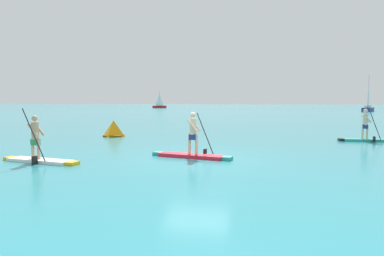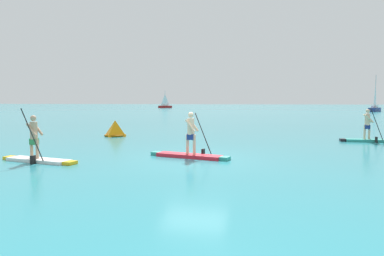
{
  "view_description": "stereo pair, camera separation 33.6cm",
  "coord_description": "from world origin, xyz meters",
  "px_view_note": "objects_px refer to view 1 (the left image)",
  "views": [
    {
      "loc": [
        2.44,
        -12.92,
        2.2
      ],
      "look_at": [
        -1.05,
        4.23,
        0.83
      ],
      "focal_mm": 32.17,
      "sensor_mm": 36.0,
      "label": 1
    },
    {
      "loc": [
        2.77,
        -12.85,
        2.2
      ],
      "look_at": [
        -1.05,
        4.23,
        0.83
      ],
      "focal_mm": 32.17,
      "sensor_mm": 36.0,
      "label": 2
    }
  ],
  "objects_px": {
    "paddleboarder_near_left": "(39,153)",
    "sailboat_right_horizon": "(368,107)",
    "race_marker_buoy": "(114,129)",
    "paddleboarder_far_right": "(366,135)",
    "paddleboarder_mid_center": "(192,149)",
    "sailboat_left_horizon": "(159,105)"
  },
  "relations": [
    {
      "from": "paddleboarder_mid_center",
      "to": "sailboat_left_horizon",
      "type": "height_order",
      "value": "sailboat_left_horizon"
    },
    {
      "from": "sailboat_left_horizon",
      "to": "paddleboarder_near_left",
      "type": "bearing_deg",
      "value": 83.52
    },
    {
      "from": "race_marker_buoy",
      "to": "sailboat_right_horizon",
      "type": "relative_size",
      "value": 0.18
    },
    {
      "from": "sailboat_left_horizon",
      "to": "sailboat_right_horizon",
      "type": "height_order",
      "value": "sailboat_right_horizon"
    },
    {
      "from": "race_marker_buoy",
      "to": "sailboat_right_horizon",
      "type": "bearing_deg",
      "value": 62.15
    },
    {
      "from": "paddleboarder_mid_center",
      "to": "sailboat_right_horizon",
      "type": "distance_m",
      "value": 70.29
    },
    {
      "from": "sailboat_right_horizon",
      "to": "race_marker_buoy",
      "type": "bearing_deg",
      "value": -1.0
    },
    {
      "from": "paddleboarder_mid_center",
      "to": "paddleboarder_far_right",
      "type": "relative_size",
      "value": 1.15
    },
    {
      "from": "paddleboarder_near_left",
      "to": "sailboat_right_horizon",
      "type": "distance_m",
      "value": 74.2
    },
    {
      "from": "race_marker_buoy",
      "to": "paddleboarder_near_left",
      "type": "bearing_deg",
      "value": -82.45
    },
    {
      "from": "paddleboarder_far_right",
      "to": "sailboat_left_horizon",
      "type": "bearing_deg",
      "value": 111.9
    },
    {
      "from": "paddleboarder_far_right",
      "to": "sailboat_left_horizon",
      "type": "xyz_separation_m",
      "value": [
        -37.58,
        85.07,
        0.43
      ]
    },
    {
      "from": "paddleboarder_far_right",
      "to": "sailboat_right_horizon",
      "type": "relative_size",
      "value": 0.38
    },
    {
      "from": "paddleboarder_mid_center",
      "to": "race_marker_buoy",
      "type": "distance_m",
      "value": 9.47
    },
    {
      "from": "sailboat_right_horizon",
      "to": "paddleboarder_mid_center",
      "type": "bearing_deg",
      "value": 6.29
    },
    {
      "from": "paddleboarder_mid_center",
      "to": "sailboat_right_horizon",
      "type": "xyz_separation_m",
      "value": [
        24.67,
        65.81,
        0.59
      ]
    },
    {
      "from": "sailboat_left_horizon",
      "to": "paddleboarder_mid_center",
      "type": "bearing_deg",
      "value": 86.82
    },
    {
      "from": "paddleboarder_mid_center",
      "to": "sailboat_right_horizon",
      "type": "bearing_deg",
      "value": 82.1
    },
    {
      "from": "paddleboarder_mid_center",
      "to": "sailboat_left_horizon",
      "type": "relative_size",
      "value": 0.6
    },
    {
      "from": "paddleboarder_far_right",
      "to": "sailboat_right_horizon",
      "type": "height_order",
      "value": "sailboat_right_horizon"
    },
    {
      "from": "paddleboarder_mid_center",
      "to": "race_marker_buoy",
      "type": "xyz_separation_m",
      "value": [
        -6.42,
        6.96,
        0.09
      ]
    },
    {
      "from": "sailboat_left_horizon",
      "to": "sailboat_right_horizon",
      "type": "xyz_separation_m",
      "value": [
        54.0,
        -26.44,
        0.14
      ]
    }
  ]
}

